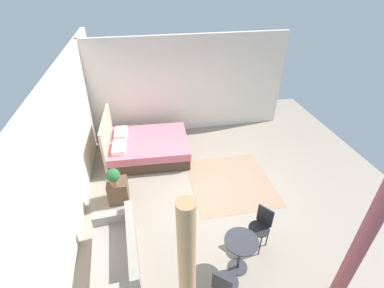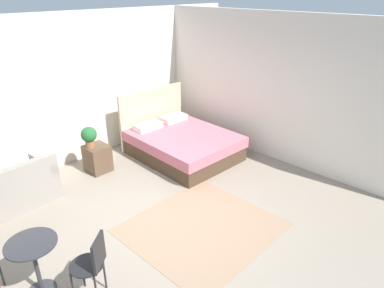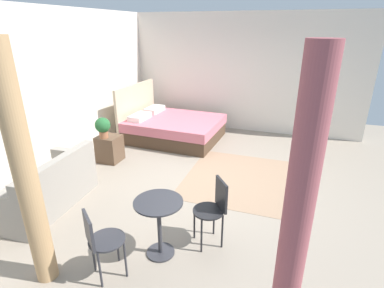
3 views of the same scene
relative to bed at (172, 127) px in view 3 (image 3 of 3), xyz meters
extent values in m
cube|color=gray|center=(-1.68, -1.43, -0.30)|extent=(8.97, 8.82, 0.02)
cube|color=silver|center=(-1.68, 1.48, 1.15)|extent=(8.97, 0.12, 2.89)
cube|color=silver|center=(1.31, -1.43, 1.15)|extent=(0.12, 5.82, 2.89)
cube|color=#93755B|center=(-1.50, -1.95, -0.29)|extent=(2.06, 1.91, 0.01)
cube|color=#473323|center=(0.00, -0.09, -0.14)|extent=(1.72, 2.11, 0.31)
cube|color=#C66675|center=(0.00, -0.09, 0.12)|extent=(1.76, 2.15, 0.21)
cube|color=tan|center=(0.04, 0.96, 0.34)|extent=(1.69, 0.14, 1.26)
cube|color=white|center=(-0.33, 0.67, 0.28)|extent=(0.60, 0.35, 0.12)
cube|color=white|center=(0.39, 0.63, 0.28)|extent=(0.60, 0.35, 0.12)
cube|color=gray|center=(-3.32, 0.67, -0.08)|extent=(1.62, 0.84, 0.43)
cube|color=gray|center=(-3.30, 0.36, 0.33)|extent=(1.58, 0.23, 0.38)
cube|color=gray|center=(-2.60, 0.71, 0.24)|extent=(0.18, 0.76, 0.20)
cube|color=gray|center=(-4.04, 0.63, 0.24)|extent=(0.18, 0.76, 0.20)
cube|color=brown|center=(-1.59, 0.69, -0.03)|extent=(0.41, 0.43, 0.53)
cylinder|color=#935B3D|center=(-1.69, 0.72, 0.30)|extent=(0.17, 0.17, 0.13)
sphere|color=#235B2D|center=(-1.69, 0.72, 0.49)|extent=(0.29, 0.29, 0.29)
cylinder|color=#2D2D33|center=(-3.69, -1.38, -0.28)|extent=(0.34, 0.34, 0.02)
cylinder|color=#2D2D33|center=(-3.69, -1.38, 0.06)|extent=(0.05, 0.05, 0.70)
cylinder|color=#2D2D33|center=(-3.69, -1.38, 0.42)|extent=(0.56, 0.56, 0.02)
cylinder|color=#2D2D33|center=(-4.14, -1.19, -0.07)|extent=(0.02, 0.02, 0.44)
cylinder|color=#2D2D33|center=(-3.96, -0.98, -0.07)|extent=(0.02, 0.02, 0.44)
cylinder|color=#2D2D33|center=(-4.35, -1.01, -0.07)|extent=(0.02, 0.02, 0.44)
cylinder|color=#2D2D33|center=(-4.17, -0.81, -0.07)|extent=(0.02, 0.02, 0.44)
cylinder|color=#2D2D33|center=(-4.16, -1.00, 0.16)|extent=(0.55, 0.55, 0.02)
cube|color=#2D2D33|center=(-4.28, -0.89, 0.34)|extent=(0.22, 0.26, 0.35)
cylinder|color=black|center=(-3.29, -1.68, -0.06)|extent=(0.02, 0.02, 0.46)
cylinder|color=black|center=(-3.51, -1.84, -0.06)|extent=(0.02, 0.02, 0.46)
cylinder|color=black|center=(-3.13, -1.89, -0.06)|extent=(0.02, 0.02, 0.46)
cylinder|color=black|center=(-3.35, -2.06, -0.06)|extent=(0.02, 0.02, 0.46)
cylinder|color=black|center=(-3.32, -1.87, 0.18)|extent=(0.53, 0.53, 0.02)
cube|color=black|center=(-3.22, -2.00, 0.38)|extent=(0.26, 0.21, 0.38)
cylinder|color=#994C51|center=(-4.41, -2.80, 0.95)|extent=(0.20, 0.20, 2.49)
cylinder|color=tan|center=(-4.41, -0.37, 0.95)|extent=(0.22, 0.22, 2.49)
camera|label=1|loc=(-6.35, -0.06, 4.18)|focal=25.84mm
camera|label=2|loc=(-4.63, -4.75, 3.01)|focal=32.39mm
camera|label=3|loc=(-6.27, -2.68, 2.26)|focal=27.85mm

